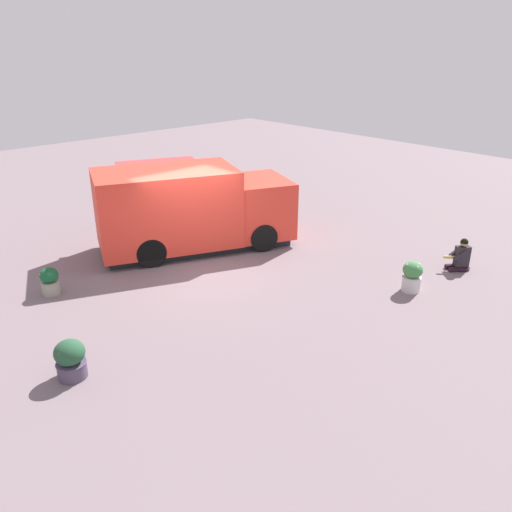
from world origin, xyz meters
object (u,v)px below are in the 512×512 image
(planter_flowering_far, at_px, (412,276))
(food_truck, at_px, (191,211))
(planter_flowering_near, at_px, (50,281))
(planter_flowering_side, at_px, (70,359))
(person_customer, at_px, (461,258))

(planter_flowering_far, bearing_deg, food_truck, 110.49)
(planter_flowering_near, relative_size, planter_flowering_far, 0.90)
(planter_flowering_near, relative_size, planter_flowering_side, 0.91)
(person_customer, bearing_deg, food_truck, 125.02)
(food_truck, height_order, planter_flowering_near, food_truck)
(planter_flowering_far, xyz_separation_m, planter_flowering_side, (-7.69, 2.31, -0.02))
(food_truck, xyz_separation_m, planter_flowering_side, (-5.45, -3.68, -0.77))
(food_truck, relative_size, planter_flowering_side, 7.84)
(food_truck, relative_size, planter_flowering_near, 8.61)
(person_customer, height_order, planter_flowering_far, person_customer)
(planter_flowering_far, height_order, planter_flowering_side, planter_flowering_far)
(planter_flowering_near, height_order, planter_flowering_far, planter_flowering_far)
(planter_flowering_far, bearing_deg, planter_flowering_side, 163.31)
(person_customer, distance_m, planter_flowering_near, 10.59)
(planter_flowering_far, relative_size, planter_flowering_side, 1.01)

